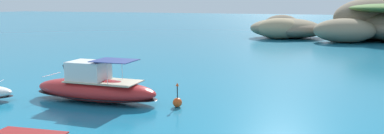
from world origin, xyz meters
The scene contains 4 objects.
islet_large centered at (16.51, 64.55, 2.65)m, with size 21.12×23.58×6.96m.
islet_small centered at (1.42, 63.40, 1.64)m, with size 16.37×17.70×3.82m.
motorboat_red centered at (-2.48, 13.01, 0.85)m, with size 8.69×3.11×2.68m.
channel_buoy centered at (2.94, 13.71, 0.34)m, with size 0.56×0.56×1.48m.
Camera 1 is at (12.31, -6.43, 6.16)m, focal length 36.04 mm.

